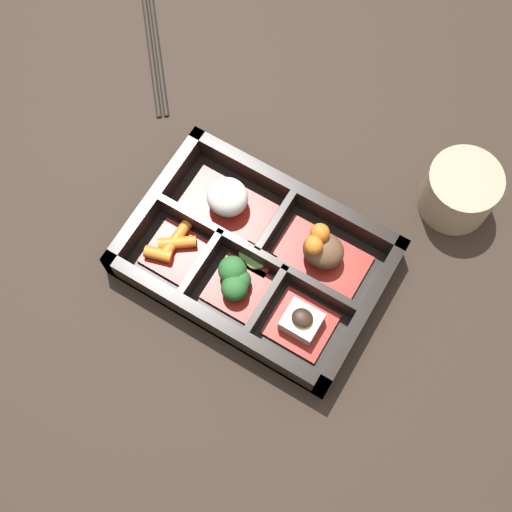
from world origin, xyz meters
name	(u,v)px	position (x,y,z in m)	size (l,w,h in m)	color
ground_plane	(256,264)	(0.00, 0.00, 0.00)	(3.00, 3.00, 0.00)	black
bento_base	(256,262)	(0.00, 0.00, 0.01)	(0.28, 0.19, 0.01)	black
bento_rim	(255,258)	(0.00, 0.00, 0.02)	(0.28, 0.19, 0.04)	black
bowl_rice	(228,199)	(-0.06, 0.04, 0.03)	(0.10, 0.06, 0.05)	maroon
bowl_stew	(322,250)	(0.06, 0.04, 0.03)	(0.10, 0.06, 0.06)	maroon
bowl_carrots	(173,248)	(-0.09, -0.04, 0.02)	(0.06, 0.07, 0.02)	maroon
bowl_greens	(235,282)	(0.00, -0.04, 0.03)	(0.06, 0.06, 0.04)	maroon
bowl_tofu	(301,322)	(0.08, -0.04, 0.02)	(0.07, 0.06, 0.03)	maroon
bowl_pickles	(253,257)	(0.00, 0.00, 0.02)	(0.04, 0.03, 0.01)	maroon
tea_cup	(460,190)	(0.16, 0.18, 0.03)	(0.08, 0.08, 0.07)	gray
chopsticks	(153,39)	(-0.27, 0.19, 0.00)	(0.16, 0.19, 0.01)	black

